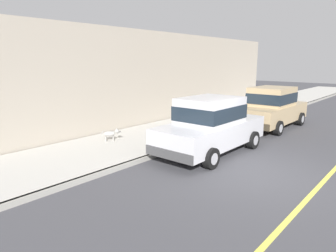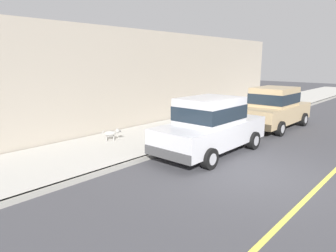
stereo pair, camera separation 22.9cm
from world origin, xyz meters
name	(u,v)px [view 1 (the left image)]	position (x,y,z in m)	size (l,w,h in m)	color
ground_plane	(255,174)	(0.00, 0.00, 0.00)	(80.00, 80.00, 0.00)	#424247
curb	(168,151)	(-3.20, 0.00, 0.07)	(0.16, 64.00, 0.14)	gray
sidewalk	(133,142)	(-5.00, 0.00, 0.07)	(3.60, 64.00, 0.14)	#B7B5AD
lane_centre_line	(316,189)	(1.60, 0.00, 0.00)	(0.12, 57.60, 0.01)	#E0D64C
car_silver_sedan	(211,125)	(-2.10, 0.93, 0.98)	(2.05, 4.61, 1.92)	#BCBCC1
car_tan_sedan	(272,107)	(-2.15, 6.30, 0.98)	(2.07, 4.62, 1.92)	tan
dog_grey	(111,133)	(-5.53, -0.60, 0.43)	(0.51, 0.63, 0.49)	#999691
building_facade	(170,78)	(-7.10, 4.71, 2.25)	(0.50, 20.00, 4.51)	#9E9384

